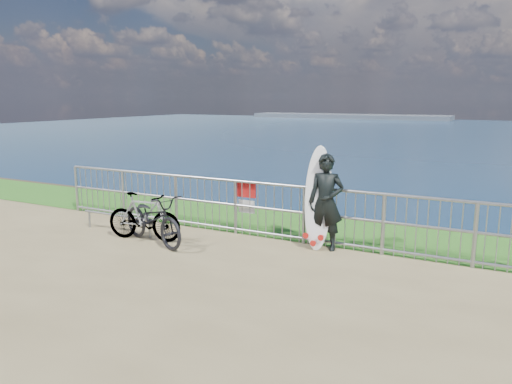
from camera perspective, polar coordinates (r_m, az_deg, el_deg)
The scene contains 8 objects.
grass_strip at distance 11.03m, azimuth 2.81°, elevation -3.67°, with size 120.00×120.00×0.00m, color #296E1E.
seascape at distance 161.97m, azimuth 10.46°, elevation 8.28°, with size 260.00×260.00×5.00m.
railing at distance 9.93m, azimuth 0.24°, elevation -1.91°, with size 10.06×0.10×1.13m.
surfer at distance 9.15m, azimuth 7.98°, elevation -1.17°, with size 0.64×0.42×1.77m, color black.
surfboard at distance 9.19m, azimuth 7.09°, elevation -1.12°, with size 0.59×0.55×1.91m.
bicycle_near at distance 9.70m, azimuth -11.69°, elevation -3.01°, with size 0.65×1.85×0.97m, color black.
bicycle_far at distance 9.96m, azimuth -12.70°, elevation -2.77°, with size 0.44×1.57×0.95m, color black.
bike_rack at distance 10.71m, azimuth -15.47°, elevation -2.81°, with size 1.84×0.05×0.38m.
Camera 1 is at (4.48, -6.99, 2.78)m, focal length 35.00 mm.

